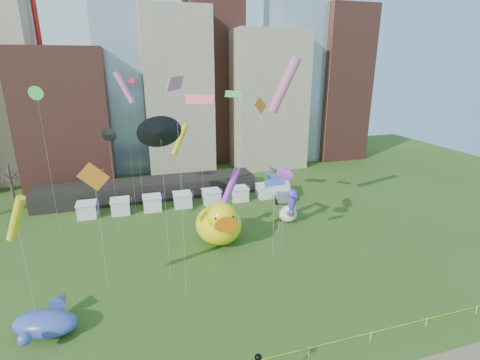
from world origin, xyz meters
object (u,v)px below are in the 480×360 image
object	(u,v)px
whale_inflatable	(46,321)
box_truck	(282,190)
small_duck	(288,213)
seahorse_green	(228,204)
seahorse_purple	(292,200)
big_duck	(219,223)

from	to	relation	value
whale_inflatable	box_truck	distance (m)	42.38
small_duck	whale_inflatable	distance (m)	34.37
small_duck	box_truck	xyz separation A→B (m)	(3.29, 9.82, 0.11)
seahorse_green	whale_inflatable	xyz separation A→B (m)	(-20.95, -14.61, -3.30)
seahorse_purple	seahorse_green	bearing A→B (deg)	173.10
seahorse_green	box_truck	distance (m)	17.14
seahorse_green	box_truck	bearing A→B (deg)	54.83
seahorse_green	big_duck	bearing A→B (deg)	-111.30
whale_inflatable	small_duck	bearing A→B (deg)	45.14
big_duck	small_duck	bearing A→B (deg)	19.52
small_duck	whale_inflatable	bearing A→B (deg)	-140.94
small_duck	big_duck	bearing A→B (deg)	-150.31
box_truck	small_duck	bearing A→B (deg)	-90.24
whale_inflatable	big_duck	bearing A→B (deg)	50.26
big_duck	box_truck	bearing A→B (deg)	43.99
big_duck	whale_inflatable	xyz separation A→B (m)	(-18.94, -11.88, -1.82)
seahorse_purple	box_truck	bearing A→B (deg)	71.00
seahorse_green	small_duck	bearing A→B (deg)	20.82
big_duck	box_truck	world-z (taller)	big_duck
small_duck	whale_inflatable	xyz separation A→B (m)	(-30.63, -15.59, -0.20)
seahorse_green	seahorse_purple	size ratio (longest dim) A/B	1.03
seahorse_green	seahorse_purple	bearing A→B (deg)	9.94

